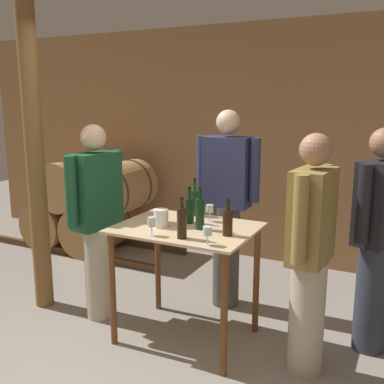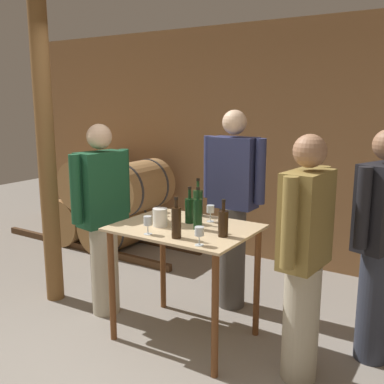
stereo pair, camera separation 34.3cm
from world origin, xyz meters
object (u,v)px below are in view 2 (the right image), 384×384
object	(u,v)px
wine_bottle_far_right	(223,223)
wine_bottle_right	(198,213)
wine_bottle_center	(176,222)
ice_bucket	(160,217)
wine_bottle_left	(190,210)
wine_glass_near_right	(199,232)
person_visitor_bearded	(380,243)
person_visitor_with_scarf	(304,255)
person_visitor_near_door	(233,206)
wine_glass_near_center	(210,210)
wooden_post	(47,157)
wine_bottle_far_left	(198,202)
wine_glass_near_left	(148,222)
person_host	(103,216)

from	to	relation	value
wine_bottle_far_right	wine_bottle_right	bearing A→B (deg)	167.45
wine_bottle_center	ice_bucket	distance (m)	0.33
wine_bottle_left	wine_bottle_far_right	xyz separation A→B (m)	(0.39, -0.17, -0.01)
wine_glass_near_right	wine_bottle_center	bearing A→B (deg)	166.39
person_visitor_bearded	wine_bottle_left	bearing A→B (deg)	-164.46
wine_bottle_left	wine_bottle_far_right	distance (m)	0.43
person_visitor_with_scarf	person_visitor_near_door	world-z (taller)	person_visitor_near_door
wine_bottle_right	ice_bucket	distance (m)	0.30
wine_glass_near_center	ice_bucket	distance (m)	0.41
wooden_post	wine_glass_near_center	bearing A→B (deg)	10.65
wine_bottle_far_left	wine_bottle_center	distance (m)	0.64
wine_glass_near_left	wine_bottle_right	bearing A→B (deg)	52.04
wooden_post	person_host	world-z (taller)	wooden_post
wine_bottle_far_right	wine_glass_near_right	world-z (taller)	wine_bottle_far_right
wooden_post	wine_bottle_left	xyz separation A→B (m)	(1.41, 0.18, -0.33)
wine_bottle_far_left	wine_bottle_left	bearing A→B (deg)	-73.68
wooden_post	wine_bottle_far_right	bearing A→B (deg)	0.11
wooden_post	wine_bottle_far_left	world-z (taller)	wooden_post
person_visitor_with_scarf	wooden_post	bearing A→B (deg)	-178.94
wine_bottle_far_right	person_visitor_with_scarf	bearing A→B (deg)	4.00
wine_bottle_left	person_visitor_with_scarf	world-z (taller)	person_visitor_with_scarf
wine_bottle_far_left	wine_glass_near_right	bearing A→B (deg)	-57.48
wine_glass_near_right	ice_bucket	bearing A→B (deg)	154.90
wine_glass_near_left	wine_glass_near_right	world-z (taller)	wine_glass_near_left
wine_bottle_far_left	ice_bucket	xyz separation A→B (m)	(-0.07, -0.43, -0.05)
wine_bottle_left	person_visitor_with_scarf	size ratio (longest dim) A/B	0.17
person_visitor_near_door	wine_glass_near_center	bearing A→B (deg)	-84.21
wine_bottle_left	wine_glass_near_left	distance (m)	0.43
wine_bottle_far_right	ice_bucket	xyz separation A→B (m)	(-0.53, -0.03, -0.03)
wine_bottle_far_right	wine_glass_near_left	world-z (taller)	wine_bottle_far_right
wine_glass_near_left	person_visitor_with_scarf	size ratio (longest dim) A/B	0.08
wine_bottle_far_left	wine_bottle_left	world-z (taller)	wine_bottle_far_left
ice_bucket	wine_glass_near_left	bearing A→B (deg)	-76.45
wine_glass_near_left	ice_bucket	world-z (taller)	ice_bucket
ice_bucket	person_visitor_bearded	bearing A→B (deg)	21.20
wine_bottle_far_left	wine_bottle_right	size ratio (longest dim) A/B	0.97
wine_glass_near_left	person_visitor_with_scarf	xyz separation A→B (m)	(1.05, 0.29, -0.13)
wine_bottle_center	wine_bottle_right	distance (m)	0.26
wine_glass_near_left	person_visitor_near_door	size ratio (longest dim) A/B	0.08
wine_glass_near_right	person_visitor_bearded	xyz separation A→B (m)	(0.98, 0.80, -0.12)
person_visitor_with_scarf	wine_bottle_left	bearing A→B (deg)	172.24
wine_glass_near_right	person_host	bearing A→B (deg)	165.29
wine_bottle_far_right	person_visitor_near_door	size ratio (longest dim) A/B	0.15
wine_bottle_far_left	wine_glass_near_center	distance (m)	0.22
wine_bottle_far_right	person_host	world-z (taller)	person_host
wine_glass_near_left	person_visitor_near_door	bearing A→B (deg)	81.05
wine_bottle_center	person_visitor_bearded	bearing A→B (deg)	31.94
wine_glass_near_right	wine_glass_near_left	bearing A→B (deg)	178.26
wine_bottle_far_left	wine_glass_near_left	bearing A→B (deg)	-91.66
wine_bottle_right	person_host	bearing A→B (deg)	-179.52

